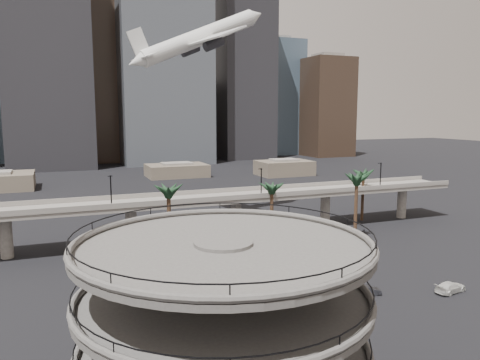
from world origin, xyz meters
name	(u,v)px	position (x,y,z in m)	size (l,w,h in m)	color
parking_ramp	(224,324)	(-13.00, -4.00, 9.84)	(22.20, 22.20, 17.35)	#4D4A47
overpass	(186,204)	(0.00, 55.00, 7.34)	(130.00, 9.30, 14.70)	#67625B
palm_trees	(297,184)	(21.48, 47.47, 11.30)	(54.40, 18.40, 14.00)	#452D1D
low_buildings	(143,174)	(6.89, 142.30, 2.86)	(135.00, 27.50, 6.80)	brown
skyline	(131,76)	(15.11, 217.08, 45.00)	(269.00, 86.00, 123.03)	gray
airborne_jet	(200,38)	(7.08, 67.19, 42.16)	(34.48, 31.75, 17.02)	silver
car_a	(203,307)	(-7.37, 19.58, 0.80)	(1.88, 4.68, 1.60)	red
car_b	(367,290)	(16.09, 16.85, 0.67)	(1.42, 4.08, 1.34)	#212227
car_c	(450,287)	(27.91, 13.13, 0.77)	(2.15, 5.29, 1.54)	silver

